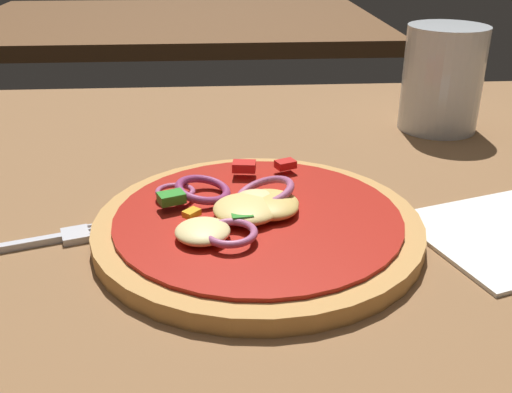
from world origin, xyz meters
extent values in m
cube|color=brown|center=(0.00, 0.00, 0.01)|extent=(1.41, 0.86, 0.03)
cylinder|color=tan|center=(0.04, 0.03, 0.04)|extent=(0.23, 0.23, 0.01)
cylinder|color=#A81C11|center=(0.04, 0.03, 0.04)|extent=(0.20, 0.20, 0.00)
ellipsoid|color=#E5BC60|center=(0.05, 0.03, 0.05)|extent=(0.04, 0.04, 0.01)
ellipsoid|color=#F4DB8E|center=(0.04, 0.03, 0.05)|extent=(0.03, 0.03, 0.01)
ellipsoid|color=#F4DB8E|center=(0.01, 0.00, 0.05)|extent=(0.04, 0.04, 0.01)
ellipsoid|color=#E5BC60|center=(0.05, 0.04, 0.05)|extent=(0.04, 0.04, 0.01)
ellipsoid|color=#EFCC72|center=(0.04, 0.03, 0.05)|extent=(0.05, 0.05, 0.01)
ellipsoid|color=#F4DB8E|center=(0.04, 0.04, 0.05)|extent=(0.03, 0.03, 0.01)
torus|color=#93386B|center=(0.01, 0.06, 0.05)|extent=(0.05, 0.05, 0.01)
torus|color=#B25984|center=(0.03, -0.01, 0.05)|extent=(0.04, 0.04, 0.01)
torus|color=#B25984|center=(0.05, 0.05, 0.05)|extent=(0.05, 0.05, 0.02)
torus|color=#B25984|center=(-0.01, 0.06, 0.05)|extent=(0.04, 0.04, 0.01)
cube|color=red|center=(0.04, 0.10, 0.05)|extent=(0.02, 0.01, 0.01)
cube|color=orange|center=(0.00, 0.03, 0.05)|extent=(0.01, 0.01, 0.00)
cube|color=red|center=(0.07, 0.10, 0.05)|extent=(0.02, 0.02, 0.01)
cube|color=#2D8C28|center=(-0.01, 0.04, 0.05)|extent=(0.02, 0.02, 0.01)
cube|color=#2D8C28|center=(0.03, 0.01, 0.05)|extent=(0.02, 0.01, 0.01)
cube|color=silver|center=(-0.08, 0.03, 0.03)|extent=(0.02, 0.02, 0.01)
cube|color=silver|center=(-0.05, 0.04, 0.03)|extent=(0.04, 0.01, 0.00)
cube|color=silver|center=(-0.05, 0.04, 0.03)|extent=(0.04, 0.01, 0.00)
cube|color=silver|center=(-0.05, 0.05, 0.03)|extent=(0.04, 0.01, 0.00)
cube|color=silver|center=(-0.05, 0.05, 0.03)|extent=(0.04, 0.01, 0.00)
cylinder|color=silver|center=(0.25, 0.25, 0.08)|extent=(0.08, 0.08, 0.10)
cylinder|color=#C67214|center=(0.25, 0.25, 0.07)|extent=(0.07, 0.07, 0.08)
cylinder|color=white|center=(0.25, 0.25, 0.12)|extent=(0.07, 0.07, 0.01)
cube|color=white|center=(0.22, 0.02, 0.03)|extent=(0.14, 0.14, 0.00)
cube|color=brown|center=(-0.07, 1.03, 0.01)|extent=(0.88, 0.61, 0.03)
camera|label=1|loc=(0.02, -0.33, 0.23)|focal=41.56mm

